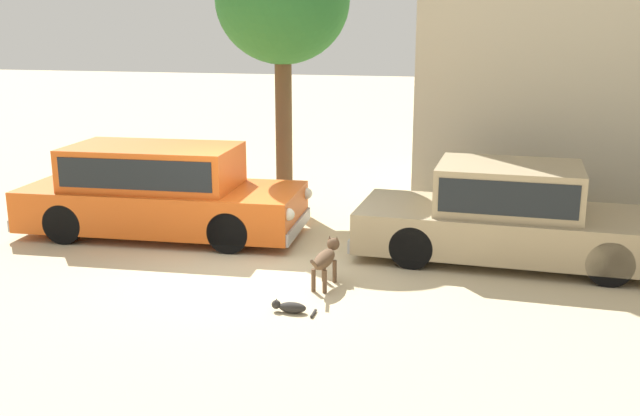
% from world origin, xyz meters
% --- Properties ---
extents(ground_plane, '(80.00, 80.00, 0.00)m').
position_xyz_m(ground_plane, '(0.00, 0.00, 0.00)').
color(ground_plane, '#CCB78E').
extents(parked_sedan_nearest, '(4.91, 2.08, 1.53)m').
position_xyz_m(parked_sedan_nearest, '(-2.07, 1.22, 0.79)').
color(parked_sedan_nearest, '#D15619').
rests_on(parked_sedan_nearest, ground_plane).
extents(parked_sedan_second, '(4.74, 1.96, 1.47)m').
position_xyz_m(parked_sedan_second, '(3.68, 1.24, 0.72)').
color(parked_sedan_second, tan).
rests_on(parked_sedan_second, ground_plane).
extents(stray_dog_spotted, '(0.27, 1.08, 0.62)m').
position_xyz_m(stray_dog_spotted, '(1.26, -0.54, 0.39)').
color(stray_dog_spotted, brown).
rests_on(stray_dog_spotted, ground_plane).
extents(stray_cat, '(0.56, 0.22, 0.16)m').
position_xyz_m(stray_cat, '(1.05, -1.59, 0.07)').
color(stray_cat, '#2D2B28').
rests_on(stray_cat, ground_plane).
extents(acacia_tree_left, '(2.50, 2.25, 5.13)m').
position_xyz_m(acacia_tree_left, '(-0.54, 3.51, 3.89)').
color(acacia_tree_left, brown).
rests_on(acacia_tree_left, ground_plane).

